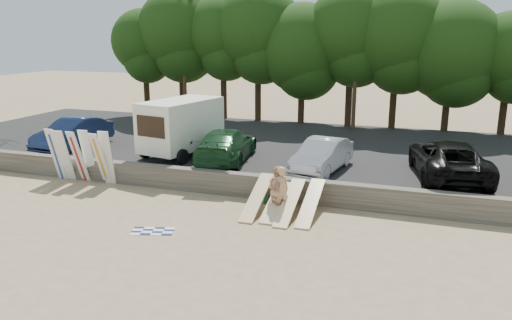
# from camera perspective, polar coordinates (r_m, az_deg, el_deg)

# --- Properties ---
(ground) EXTENTS (120.00, 120.00, 0.00)m
(ground) POSITION_cam_1_polar(r_m,az_deg,el_deg) (18.65, -2.39, -7.13)
(ground) COLOR tan
(ground) RESTS_ON ground
(seawall) EXTENTS (44.00, 0.50, 1.00)m
(seawall) POSITION_cam_1_polar(r_m,az_deg,el_deg) (21.15, 0.53, -3.05)
(seawall) COLOR #6B6356
(seawall) RESTS_ON ground
(parking_lot) EXTENTS (44.00, 14.50, 0.70)m
(parking_lot) POSITION_cam_1_polar(r_m,az_deg,el_deg) (28.16, 5.33, 0.99)
(parking_lot) COLOR #282828
(parking_lot) RESTS_ON ground
(treeline) EXTENTS (33.05, 6.30, 9.42)m
(treeline) POSITION_cam_1_polar(r_m,az_deg,el_deg) (34.33, 8.45, 13.67)
(treeline) COLOR #382616
(treeline) RESTS_ON parking_lot
(utility_poles) EXTENTS (25.80, 0.26, 9.00)m
(utility_poles) POSITION_cam_1_polar(r_m,az_deg,el_deg) (32.48, 11.39, 11.61)
(utility_poles) COLOR #473321
(utility_poles) RESTS_ON parking_lot
(box_trailer) EXTENTS (3.26, 4.83, 2.85)m
(box_trailer) POSITION_cam_1_polar(r_m,az_deg,el_deg) (25.67, -8.55, 4.03)
(box_trailer) COLOR white
(box_trailer) RESTS_ON parking_lot
(car_0) EXTENTS (2.05, 4.99, 1.61)m
(car_0) POSITION_cam_1_polar(r_m,az_deg,el_deg) (29.02, -20.19, 2.90)
(car_0) COLOR #132043
(car_0) RESTS_ON parking_lot
(car_1) EXTENTS (2.92, 5.70, 1.58)m
(car_1) POSITION_cam_1_polar(r_m,az_deg,el_deg) (24.48, -3.43, 1.74)
(car_1) COLOR #163C1E
(car_1) RESTS_ON parking_lot
(car_2) EXTENTS (2.26, 4.64, 1.46)m
(car_2) POSITION_cam_1_polar(r_m,az_deg,el_deg) (22.76, 7.56, 0.52)
(car_2) COLOR #AFB0B5
(car_2) RESTS_ON parking_lot
(car_3) EXTENTS (3.70, 6.31, 1.65)m
(car_3) POSITION_cam_1_polar(r_m,az_deg,el_deg) (23.16, 21.13, 0.14)
(car_3) COLOR black
(car_3) RESTS_ON parking_lot
(surfboard_upright_0) EXTENTS (0.56, 0.73, 2.54)m
(surfboard_upright_0) POSITION_cam_1_polar(r_m,az_deg,el_deg) (25.32, -21.90, 0.62)
(surfboard_upright_0) COLOR white
(surfboard_upright_0) RESTS_ON ground
(surfboard_upright_1) EXTENTS (0.55, 0.86, 2.50)m
(surfboard_upright_1) POSITION_cam_1_polar(r_m,az_deg,el_deg) (24.99, -21.04, 0.49)
(surfboard_upright_1) COLOR white
(surfboard_upright_1) RESTS_ON ground
(surfboard_upright_2) EXTENTS (0.60, 0.89, 2.50)m
(surfboard_upright_2) POSITION_cam_1_polar(r_m,az_deg,el_deg) (24.53, -19.65, 0.36)
(surfboard_upright_2) COLOR white
(surfboard_upright_2) RESTS_ON ground
(surfboard_upright_3) EXTENTS (0.56, 0.72, 2.54)m
(surfboard_upright_3) POSITION_cam_1_polar(r_m,az_deg,el_deg) (24.50, -18.64, 0.48)
(surfboard_upright_3) COLOR white
(surfboard_upright_3) RESTS_ON ground
(surfboard_upright_4) EXTENTS (0.60, 0.91, 2.49)m
(surfboard_upright_4) POSITION_cam_1_polar(r_m,az_deg,el_deg) (23.81, -17.35, 0.13)
(surfboard_upright_4) COLOR white
(surfboard_upright_4) RESTS_ON ground
(surfboard_upright_5) EXTENTS (0.57, 0.59, 2.57)m
(surfboard_upright_5) POSITION_cam_1_polar(r_m,az_deg,el_deg) (23.74, -16.66, 0.24)
(surfboard_upright_5) COLOR white
(surfboard_upright_5) RESTS_ON ground
(surfboard_low_0) EXTENTS (0.56, 2.81, 1.18)m
(surfboard_low_0) POSITION_cam_1_polar(r_m,az_deg,el_deg) (19.54, 0.10, -4.26)
(surfboard_low_0) COLOR beige
(surfboard_low_0) RESTS_ON ground
(surfboard_low_1) EXTENTS (0.56, 2.87, 1.00)m
(surfboard_low_1) POSITION_cam_1_polar(r_m,az_deg,el_deg) (19.51, 2.35, -4.58)
(surfboard_low_1) COLOR beige
(surfboard_low_1) RESTS_ON ground
(surfboard_low_2) EXTENTS (0.56, 2.85, 1.08)m
(surfboard_low_2) POSITION_cam_1_polar(r_m,az_deg,el_deg) (19.15, 3.88, -4.84)
(surfboard_low_2) COLOR beige
(surfboard_low_2) RESTS_ON ground
(surfboard_low_3) EXTENTS (0.56, 2.84, 1.11)m
(surfboard_low_3) POSITION_cam_1_polar(r_m,az_deg,el_deg) (19.12, 6.25, -4.88)
(surfboard_low_3) COLOR beige
(surfboard_low_3) RESTS_ON ground
(beachgoer_a) EXTENTS (0.83, 0.79, 1.91)m
(beachgoer_a) POSITION_cam_1_polar(r_m,az_deg,el_deg) (19.16, 2.81, -3.50)
(beachgoer_a) COLOR tan
(beachgoer_a) RESTS_ON ground
(beachgoer_b) EXTENTS (1.16, 1.11, 1.88)m
(beachgoer_b) POSITION_cam_1_polar(r_m,az_deg,el_deg) (19.31, 2.50, -3.41)
(beachgoer_b) COLOR tan
(beachgoer_b) RESTS_ON ground
(cooler) EXTENTS (0.45, 0.40, 0.32)m
(cooler) POSITION_cam_1_polar(r_m,az_deg,el_deg) (20.64, 0.65, -4.49)
(cooler) COLOR green
(cooler) RESTS_ON ground
(gear_bag) EXTENTS (0.37, 0.35, 0.22)m
(gear_bag) POSITION_cam_1_polar(r_m,az_deg,el_deg) (20.44, 2.69, -4.84)
(gear_bag) COLOR orange
(gear_bag) RESTS_ON ground
(beach_towel) EXTENTS (1.85, 1.85, 0.00)m
(beach_towel) POSITION_cam_1_polar(r_m,az_deg,el_deg) (18.21, -11.72, -7.96)
(beach_towel) COLOR white
(beach_towel) RESTS_ON ground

